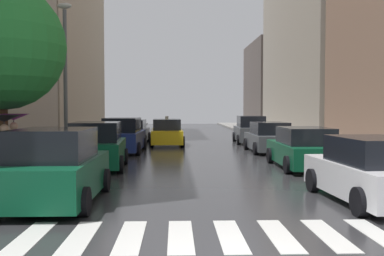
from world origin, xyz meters
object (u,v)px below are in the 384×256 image
object	(u,v)px
parked_car_right_nearest	(370,172)
taxi_midroad	(167,133)
parked_car_right_fourth	(251,130)
street_tree_left	(1,46)
parked_car_left_fourth	(132,132)
pedestrian_far_side	(14,132)
parked_car_left_nearest	(55,169)
lamp_post_left	(65,69)
pedestrian_foreground	(4,134)
parked_car_right_second	(304,149)
parked_car_right_third	(269,138)
parked_car_left_third	(123,136)
parked_car_left_second	(97,147)

from	to	relation	value
parked_car_right_nearest	taxi_midroad	world-z (taller)	taxi_midroad
parked_car_right_fourth	street_tree_left	bearing A→B (deg)	146.58
parked_car_left_fourth	pedestrian_far_side	xyz separation A→B (m)	(-2.28, -15.49, 0.84)
parked_car_left_nearest	lamp_post_left	bearing A→B (deg)	11.69
parked_car_right_fourth	street_tree_left	world-z (taller)	street_tree_left
parked_car_left_fourth	pedestrian_foreground	distance (m)	16.76
parked_car_right_fourth	taxi_midroad	distance (m)	5.67
parked_car_left_nearest	lamp_post_left	world-z (taller)	lamp_post_left
parked_car_right_second	lamp_post_left	xyz separation A→B (m)	(-9.48, 1.86, 3.17)
parked_car_right_third	parked_car_right_fourth	world-z (taller)	parked_car_right_fourth
parked_car_left_third	parked_car_left_second	bearing A→B (deg)	179.57
parked_car_left_third	pedestrian_foreground	bearing A→B (deg)	169.54
parked_car_right_second	street_tree_left	size ratio (longest dim) A/B	0.77
parked_car_left_fourth	parked_car_left_third	bearing A→B (deg)	-177.58
pedestrian_foreground	street_tree_left	world-z (taller)	street_tree_left
parked_car_left_third	pedestrian_foreground	distance (m)	10.67
pedestrian_foreground	street_tree_left	size ratio (longest dim) A/B	0.32
parked_car_left_third	parked_car_right_third	xyz separation A→B (m)	(7.59, -0.20, -0.10)
pedestrian_far_side	parked_car_left_third	bearing A→B (deg)	69.15
parked_car_right_nearest	taxi_midroad	distance (m)	18.19
parked_car_left_second	parked_car_right_third	bearing A→B (deg)	-54.37
parked_car_left_fourth	lamp_post_left	world-z (taller)	lamp_post_left
parked_car_left_second	parked_car_right_fourth	world-z (taller)	parked_car_right_fourth
parked_car_left_nearest	parked_car_left_second	xyz separation A→B (m)	(-0.08, 6.38, -0.02)
parked_car_left_third	lamp_post_left	bearing A→B (deg)	160.56
parked_car_right_nearest	street_tree_left	world-z (taller)	street_tree_left
parked_car_left_second	taxi_midroad	world-z (taller)	taxi_midroad
parked_car_left_second	parked_car_right_second	world-z (taller)	parked_car_left_second
parked_car_right_third	pedestrian_far_side	bearing A→B (deg)	131.72
taxi_midroad	lamp_post_left	world-z (taller)	lamp_post_left
pedestrian_far_side	parked_car_right_nearest	bearing A→B (deg)	-26.97
parked_car_right_third	lamp_post_left	distance (m)	10.90
parked_car_left_fourth	parked_car_right_third	xyz separation A→B (m)	(7.69, -6.41, 0.01)
street_tree_left	parked_car_right_nearest	bearing A→B (deg)	-21.49
parked_car_right_third	pedestrian_far_side	size ratio (longest dim) A/B	2.23
parked_car_right_nearest	street_tree_left	bearing A→B (deg)	65.79
parked_car_left_fourth	street_tree_left	world-z (taller)	street_tree_left
parked_car_left_third	street_tree_left	bearing A→B (deg)	163.89
parked_car_left_second	parked_car_left_fourth	distance (m)	12.63
street_tree_left	parked_car_right_fourth	bearing A→B (deg)	54.75
parked_car_left_second	pedestrian_foreground	size ratio (longest dim) A/B	2.13
parked_car_right_fourth	parked_car_right_second	bearing A→B (deg)	-178.11
parked_car_right_second	pedestrian_far_side	world-z (taller)	pedestrian_far_side
parked_car_left_nearest	parked_car_right_fourth	xyz separation A→B (m)	(7.82, 18.80, -0.02)
parked_car_right_second	street_tree_left	distance (m)	11.36
pedestrian_far_side	lamp_post_left	bearing A→B (deg)	76.66
parked_car_right_nearest	parked_car_right_fourth	distance (m)	18.96
parked_car_right_nearest	parked_car_right_third	xyz separation A→B (m)	(0.10, 12.77, -0.02)
parked_car_right_nearest	taxi_midroad	bearing A→B (deg)	14.20
taxi_midroad	street_tree_left	distance (m)	14.69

